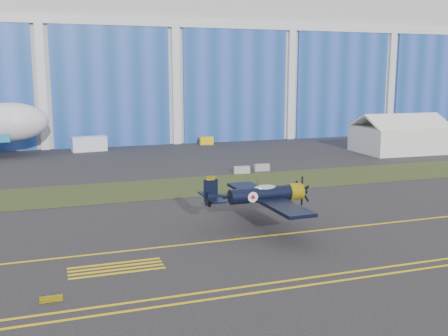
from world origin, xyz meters
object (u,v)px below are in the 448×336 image
object	(u,v)px
tent	(400,133)
shipping_container	(89,144)
tug	(206,141)
warbird	(261,195)

from	to	relation	value
tent	shipping_container	xyz separation A→B (m)	(-46.23, 16.83, -1.89)
shipping_container	tug	xyz separation A→B (m)	(20.07, 1.72, -0.50)
warbird	tent	xyz separation A→B (m)	(36.77, 31.18, 0.28)
tent	tug	distance (m)	32.15
warbird	shipping_container	size ratio (longest dim) A/B	2.27
tent	tug	size ratio (longest dim) A/B	5.89
tug	shipping_container	bearing A→B (deg)	-168.23
shipping_container	tug	distance (m)	20.15
tug	warbird	bearing A→B (deg)	-95.17
warbird	tug	bearing A→B (deg)	76.05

